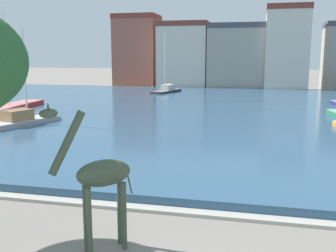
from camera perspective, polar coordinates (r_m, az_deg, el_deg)
name	(u,v)px	position (r m, az deg, el deg)	size (l,w,h in m)	color
harbor_water	(216,110)	(36.77, 7.03, 2.25)	(86.78, 47.32, 0.43)	#2D5170
quay_edge_coping	(143,208)	(13.88, -3.60, -11.83)	(86.78, 0.50, 0.12)	#ADA89E
giraffe_statue	(99,177)	(10.60, -9.94, -7.25)	(2.04, 1.77, 4.13)	#3D4C38
sailboat_grey	(28,122)	(29.86, -19.69, 0.51)	(3.47, 6.51, 7.07)	#939399
sailboat_black	(165,92)	(52.34, -0.44, 4.99)	(3.22, 6.83, 7.98)	black
sailboat_red	(8,110)	(37.92, -22.19, 2.17)	(2.66, 9.72, 8.82)	red
townhouse_narrow_midrow	(137,51)	(68.82, -4.49, 10.84)	(7.30, 6.10, 12.04)	#8E5142
townhouse_end_terrace	(184,55)	(63.94, 2.31, 10.20)	(7.92, 6.09, 10.46)	beige
townhouse_tall_gabled	(238,57)	(62.88, 10.07, 9.86)	(9.08, 6.68, 10.03)	gray
townhouse_wide_warehouse	(286,49)	(62.19, 16.80, 10.70)	(6.22, 6.93, 12.45)	beige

